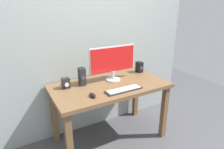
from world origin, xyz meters
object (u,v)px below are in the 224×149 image
(monitor, at_px, (113,61))
(mouse, at_px, (93,95))
(speaker_right, at_px, (139,67))
(speaker_left, at_px, (82,77))
(audio_controller, at_px, (66,83))
(keyboard_primary, at_px, (124,90))
(desk, at_px, (110,92))

(monitor, height_order, mouse, monitor)
(speaker_right, bearing_deg, speaker_left, -177.03)
(monitor, xyz_separation_m, audio_controller, (-0.59, 0.04, -0.18))
(monitor, relative_size, speaker_left, 2.96)
(keyboard_primary, distance_m, speaker_left, 0.52)
(desk, relative_size, mouse, 12.87)
(monitor, height_order, audio_controller, monitor)
(keyboard_primary, xyz_separation_m, speaker_left, (-0.35, 0.38, 0.10))
(mouse, distance_m, speaker_right, 0.99)
(desk, xyz_separation_m, monitor, (0.10, 0.11, 0.35))
(desk, bearing_deg, keyboard_primary, -77.47)
(desk, relative_size, keyboard_primary, 3.22)
(desk, distance_m, speaker_right, 0.64)
(desk, height_order, audio_controller, audio_controller)
(keyboard_primary, xyz_separation_m, mouse, (-0.37, 0.02, 0.01))
(mouse, distance_m, audio_controller, 0.40)
(speaker_left, relative_size, audio_controller, 1.72)
(audio_controller, bearing_deg, speaker_right, 2.15)
(speaker_left, bearing_deg, keyboard_primary, -47.61)
(desk, relative_size, monitor, 2.24)
(monitor, height_order, speaker_left, monitor)
(mouse, relative_size, speaker_right, 0.73)
(desk, height_order, monitor, monitor)
(speaker_left, bearing_deg, monitor, -5.07)
(desk, xyz_separation_m, keyboard_primary, (0.05, -0.23, 0.11))
(desk, height_order, keyboard_primary, keyboard_primary)
(speaker_right, relative_size, speaker_left, 0.71)
(keyboard_primary, distance_m, mouse, 0.37)
(monitor, bearing_deg, desk, -133.40)
(keyboard_primary, height_order, mouse, mouse)
(monitor, xyz_separation_m, mouse, (-0.42, -0.32, -0.23))
(keyboard_primary, bearing_deg, speaker_right, 38.55)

